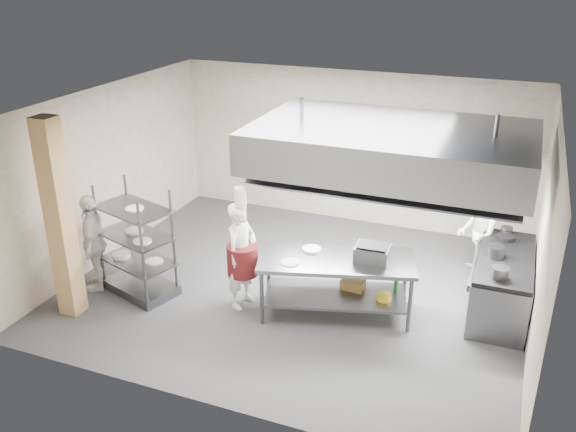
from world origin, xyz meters
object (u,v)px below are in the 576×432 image
at_px(stockpot, 496,251).
at_px(island, 336,286).
at_px(cooking_range, 502,285).
at_px(griddle, 372,254).
at_px(pass_rack, 136,241).
at_px(chef_plating, 94,242).
at_px(chef_head, 242,256).
at_px(chef_line, 476,234).

bearing_deg(stockpot, island, -156.19).
relative_size(cooking_range, griddle, 4.15).
height_order(island, cooking_range, island).
distance_m(pass_rack, chef_plating, 0.72).
xyz_separation_m(chef_head, griddle, (1.89, 0.40, 0.20)).
height_order(pass_rack, chef_head, pass_rack).
height_order(island, pass_rack, pass_rack).
distance_m(cooking_range, chef_line, 1.09).
height_order(island, griddle, griddle).
distance_m(chef_line, stockpot, 1.03).
relative_size(chef_line, griddle, 3.33).
xyz_separation_m(cooking_range, chef_head, (-3.68, -1.28, 0.41)).
height_order(island, chef_line, chef_line).
height_order(chef_plating, griddle, chef_plating).
distance_m(cooking_range, stockpot, 0.59).
xyz_separation_m(chef_plating, griddle, (4.29, 0.77, 0.23)).
height_order(cooking_range, stockpot, stockpot).
distance_m(chef_head, chef_plating, 2.43).
bearing_deg(chef_plating, chef_head, 71.94).
bearing_deg(griddle, chef_plating, -171.88).
height_order(griddle, stockpot, griddle).
distance_m(island, chef_plating, 3.86).
distance_m(island, chef_head, 1.47).
xyz_separation_m(island, chef_head, (-1.39, -0.28, 0.38)).
distance_m(island, chef_line, 2.62).
height_order(cooking_range, chef_line, chef_line).
height_order(cooking_range, griddle, griddle).
relative_size(chef_line, stockpot, 6.45).
xyz_separation_m(pass_rack, cooking_range, (5.38, 1.52, -0.46)).
bearing_deg(chef_line, chef_plating, -73.18).
distance_m(chef_head, griddle, 1.94).
distance_m(pass_rack, stockpot, 5.42).
bearing_deg(chef_head, stockpot, -60.45).
relative_size(island, griddle, 4.69).
relative_size(cooking_range, chef_plating, 1.25).
distance_m(pass_rack, cooking_range, 5.61).
xyz_separation_m(chef_head, chef_line, (3.18, 2.17, -0.03)).
bearing_deg(griddle, pass_rack, -171.96).
relative_size(chef_plating, griddle, 3.33).
height_order(chef_head, griddle, chef_head).
relative_size(chef_plating, stockpot, 6.46).
distance_m(chef_plating, stockpot, 6.14).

